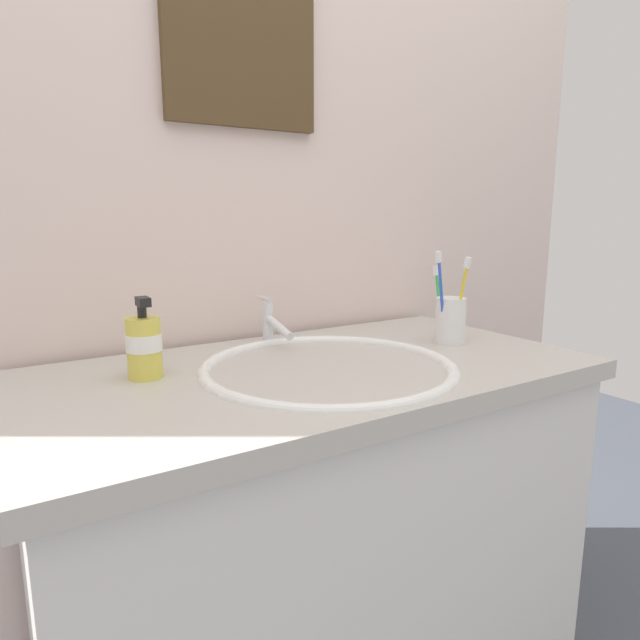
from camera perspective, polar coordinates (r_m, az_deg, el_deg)
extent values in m
cube|color=beige|center=(1.33, -8.27, 10.75)|extent=(2.29, 0.04, 2.40)
cube|color=silver|center=(1.28, -0.56, -25.63)|extent=(1.05, 0.55, 0.87)
cube|color=#BCB7AD|center=(1.08, -0.61, -5.77)|extent=(1.09, 0.58, 0.04)
ellipsoid|color=white|center=(1.07, 0.86, -7.58)|extent=(0.43, 0.43, 0.10)
torus|color=white|center=(1.05, 0.87, -5.07)|extent=(0.50, 0.50, 0.02)
cylinder|color=#595B60|center=(1.08, 0.86, -9.82)|extent=(0.03, 0.03, 0.01)
cylinder|color=silver|center=(1.26, -5.47, -0.28)|extent=(0.02, 0.02, 0.09)
cylinder|color=silver|center=(1.21, -4.35, -0.71)|extent=(0.02, 0.11, 0.04)
cylinder|color=silver|center=(1.26, -5.82, 2.26)|extent=(0.01, 0.05, 0.01)
cylinder|color=white|center=(1.29, 13.33, -0.03)|extent=(0.07, 0.07, 0.11)
cylinder|color=blue|center=(1.25, 12.61, 2.03)|extent=(0.05, 0.02, 0.20)
cube|color=white|center=(1.22, 12.29, 6.46)|extent=(0.02, 0.01, 0.03)
cylinder|color=yellow|center=(1.26, 14.39, 1.74)|extent=(0.01, 0.04, 0.18)
cube|color=white|center=(1.24, 15.16, 5.80)|extent=(0.01, 0.02, 0.03)
cylinder|color=green|center=(1.30, 12.36, 1.56)|extent=(0.01, 0.04, 0.16)
cube|color=white|center=(1.30, 12.03, 5.09)|extent=(0.01, 0.02, 0.03)
cylinder|color=#DBCC4C|center=(1.03, -17.88, -2.78)|extent=(0.06, 0.06, 0.11)
cylinder|color=black|center=(1.02, -18.10, 0.81)|extent=(0.02, 0.02, 0.02)
cube|color=black|center=(1.00, -18.00, 1.83)|extent=(0.02, 0.04, 0.02)
cylinder|color=white|center=(1.03, -17.92, -2.20)|extent=(0.06, 0.06, 0.03)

